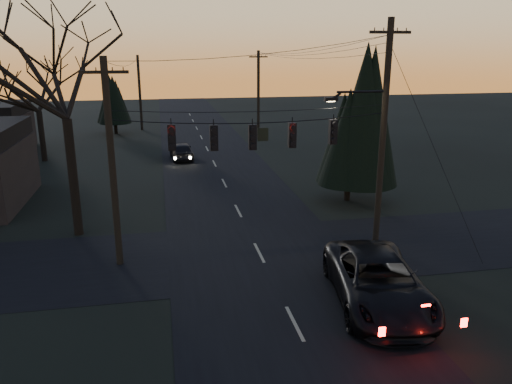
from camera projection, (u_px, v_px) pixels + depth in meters
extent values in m
cube|color=black|center=(228.00, 191.00, 31.59)|extent=(8.00, 120.00, 0.02)
cube|color=black|center=(259.00, 253.00, 22.17)|extent=(60.00, 7.00, 0.02)
cylinder|color=black|center=(254.00, 116.00, 20.42)|extent=(11.50, 0.04, 0.04)
cylinder|color=black|center=(73.00, 178.00, 23.63)|extent=(0.44, 0.44, 5.66)
cylinder|color=black|center=(347.00, 187.00, 29.64)|extent=(0.36, 0.36, 1.60)
cone|color=black|center=(351.00, 118.00, 28.48)|extent=(4.06, 4.06, 7.43)
cylinder|color=black|center=(42.00, 136.00, 39.52)|extent=(0.44, 0.44, 3.97)
cylinder|color=black|center=(116.00, 126.00, 52.41)|extent=(0.36, 0.36, 1.60)
cone|color=black|center=(114.00, 101.00, 51.67)|extent=(3.37, 3.37, 4.44)
imported|color=black|center=(378.00, 281.00, 17.53)|extent=(3.85, 6.74, 1.77)
imported|color=black|center=(182.00, 151.00, 40.40)|extent=(1.93, 4.20, 1.40)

